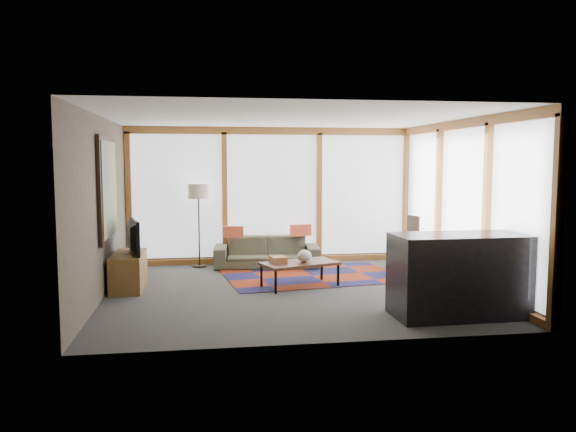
{
  "coord_description": "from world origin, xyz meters",
  "views": [
    {
      "loc": [
        -1.29,
        -8.28,
        1.97
      ],
      "look_at": [
        0.0,
        0.4,
        1.1
      ],
      "focal_mm": 35.0,
      "sensor_mm": 36.0,
      "label": 1
    }
  ],
  "objects": [
    {
      "name": "ground",
      "position": [
        0.0,
        0.0,
        0.0
      ],
      "size": [
        5.5,
        5.5,
        0.0
      ],
      "primitive_type": "plane",
      "color": "#333230",
      "rests_on": "ground"
    },
    {
      "name": "room_envelope",
      "position": [
        0.49,
        0.56,
        1.54
      ],
      "size": [
        5.52,
        5.02,
        2.62
      ],
      "color": "#42382E",
      "rests_on": "ground"
    },
    {
      "name": "bowl_a",
      "position": [
        2.43,
        0.32,
        0.57
      ],
      "size": [
        0.24,
        0.24,
        0.11
      ],
      "primitive_type": "ellipsoid",
      "rotation": [
        0.0,
        0.0,
        -0.09
      ],
      "color": "black",
      "rests_on": "bookshelf"
    },
    {
      "name": "shelf_picture",
      "position": [
        2.54,
        1.63,
        0.73
      ],
      "size": [
        0.13,
        0.33,
        0.44
      ],
      "primitive_type": "cube",
      "rotation": [
        0.0,
        0.0,
        0.26
      ],
      "color": "black",
      "rests_on": "bookshelf"
    },
    {
      "name": "tv_console",
      "position": [
        -2.47,
        0.5,
        0.27
      ],
      "size": [
        0.46,
        1.1,
        0.55
      ],
      "primitive_type": "cube",
      "color": "brown",
      "rests_on": "ground"
    },
    {
      "name": "sofa",
      "position": [
        -0.17,
        1.95,
        0.28
      ],
      "size": [
        1.99,
        0.94,
        0.56
      ],
      "primitive_type": "imported",
      "rotation": [
        0.0,
        0.0,
        -0.1
      ],
      "color": "#3A3A29",
      "rests_on": "ground"
    },
    {
      "name": "rug",
      "position": [
        0.51,
        0.99,
        0.01
      ],
      "size": [
        3.14,
        2.26,
        0.01
      ],
      "primitive_type": "cube",
      "rotation": [
        0.0,
        0.0,
        0.14
      ],
      "color": "maroon",
      "rests_on": "ground"
    },
    {
      "name": "coffee_table",
      "position": [
        0.16,
        0.23,
        0.2
      ],
      "size": [
        1.3,
        0.93,
        0.39
      ],
      "primitive_type": null,
      "rotation": [
        0.0,
        0.0,
        0.33
      ],
      "color": "#321E13",
      "rests_on": "ground"
    },
    {
      "name": "book_stack",
      "position": [
        -0.17,
        0.27,
        0.44
      ],
      "size": [
        0.27,
        0.32,
        0.09
      ],
      "primitive_type": "cube",
      "rotation": [
        0.0,
        0.0,
        0.19
      ],
      "color": "#96552A",
      "rests_on": "coffee_table"
    },
    {
      "name": "vase",
      "position": [
        0.23,
        0.23,
        0.49
      ],
      "size": [
        0.26,
        0.26,
        0.19
      ],
      "primitive_type": "ellipsoid",
      "rotation": [
        0.0,
        0.0,
        0.21
      ],
      "color": "beige",
      "rests_on": "coffee_table"
    },
    {
      "name": "bar_counter",
      "position": [
        1.87,
        -1.69,
        0.52
      ],
      "size": [
        1.66,
        0.79,
        1.05
      ],
      "primitive_type": "cube",
      "rotation": [
        0.0,
        0.0,
        0.01
      ],
      "color": "black",
      "rests_on": "ground"
    },
    {
      "name": "bowl_b",
      "position": [
        2.44,
        0.7,
        0.55
      ],
      "size": [
        0.16,
        0.16,
        0.07
      ],
      "primitive_type": "ellipsoid",
      "rotation": [
        0.0,
        0.0,
        0.11
      ],
      "color": "black",
      "rests_on": "bookshelf"
    },
    {
      "name": "floor_lamp",
      "position": [
        -1.41,
        2.15,
        0.77
      ],
      "size": [
        0.39,
        0.39,
        1.54
      ],
      "primitive_type": null,
      "color": "black",
      "rests_on": "ground"
    },
    {
      "name": "television",
      "position": [
        -2.45,
        0.46,
        0.81
      ],
      "size": [
        0.33,
        0.92,
        0.53
      ],
      "primitive_type": "imported",
      "rotation": [
        0.0,
        0.0,
        1.8
      ],
      "color": "black",
      "rests_on": "tv_console"
    },
    {
      "name": "pillow_left",
      "position": [
        -0.78,
        1.98,
        0.67
      ],
      "size": [
        0.39,
        0.17,
        0.21
      ],
      "primitive_type": "cube",
      "rotation": [
        0.0,
        0.0,
        -0.15
      ],
      "color": "#DB5431",
      "rests_on": "sofa"
    },
    {
      "name": "pillow_right",
      "position": [
        0.48,
        2.0,
        0.67
      ],
      "size": [
        0.41,
        0.19,
        0.22
      ],
      "primitive_type": "cube",
      "rotation": [
        0.0,
        0.0,
        0.2
      ],
      "color": "#DB5431",
      "rests_on": "sofa"
    },
    {
      "name": "bookshelf",
      "position": [
        2.43,
        0.89,
        0.26
      ],
      "size": [
        0.37,
        2.04,
        0.51
      ],
      "primitive_type": null,
      "color": "#321E13",
      "rests_on": "ground"
    }
  ]
}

